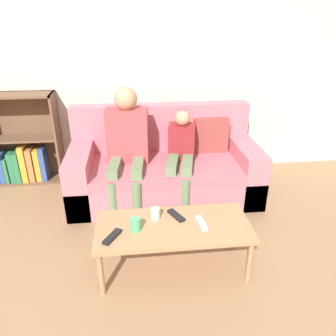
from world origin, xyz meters
TOP-DOWN VIEW (x-y plane):
  - wall_back at (0.00, 2.91)m, footprint 12.00×0.06m
  - couch at (0.02, 2.30)m, footprint 1.88×0.89m
  - bookshelf at (-1.51, 2.75)m, footprint 0.76×0.28m
  - coffee_table at (-0.03, 1.15)m, footprint 1.10×0.50m
  - person_adult at (-0.35, 2.21)m, footprint 0.41×0.65m
  - person_child at (0.17, 2.16)m, footprint 0.37×0.65m
  - cup_near at (-0.15, 1.25)m, footprint 0.07×0.07m
  - cup_far at (-0.30, 1.12)m, footprint 0.07×0.07m
  - tv_remote_0 at (0.00, 1.25)m, footprint 0.12×0.17m
  - tv_remote_1 at (-0.46, 1.05)m, footprint 0.13×0.17m
  - tv_remote_2 at (0.17, 1.14)m, footprint 0.07×0.17m

SIDE VIEW (x-z plane):
  - couch at x=0.02m, z-range -0.16..0.72m
  - coffee_table at x=-0.03m, z-range 0.15..0.53m
  - bookshelf at x=-1.51m, z-range -0.12..0.87m
  - tv_remote_0 at x=0.00m, z-range 0.38..0.40m
  - tv_remote_1 at x=-0.46m, z-range 0.38..0.40m
  - tv_remote_2 at x=0.17m, z-range 0.38..0.40m
  - cup_near at x=-0.15m, z-range 0.38..0.46m
  - cup_far at x=-0.30m, z-range 0.38..0.47m
  - person_child at x=0.17m, z-range 0.05..0.94m
  - person_adult at x=-0.35m, z-range 0.08..1.21m
  - wall_back at x=0.00m, z-range 0.00..2.60m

